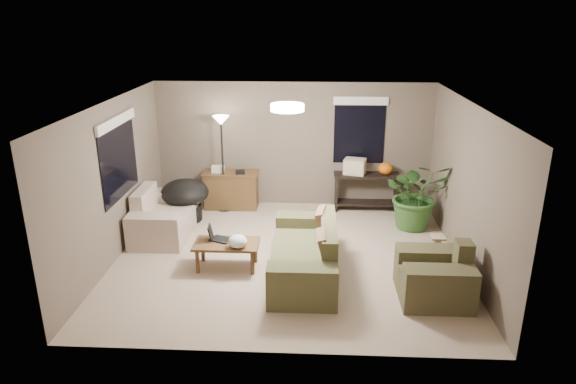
{
  "coord_description": "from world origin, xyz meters",
  "views": [
    {
      "loc": [
        0.38,
        -7.53,
        3.76
      ],
      "look_at": [
        0.0,
        0.2,
        1.05
      ],
      "focal_mm": 32.0,
      "sensor_mm": 36.0,
      "label": 1
    }
  ],
  "objects_px": {
    "loveseat": "(163,218)",
    "armchair": "(435,278)",
    "console_table": "(366,189)",
    "main_sofa": "(307,256)",
    "papasan_chair": "(185,197)",
    "coffee_table": "(227,246)",
    "cat_scratching_post": "(436,253)",
    "desk": "(231,190)",
    "floor_lamp": "(221,132)",
    "houseplant": "(416,202)"
  },
  "relations": [
    {
      "from": "loveseat",
      "to": "papasan_chair",
      "type": "bearing_deg",
      "value": 69.61
    },
    {
      "from": "console_table",
      "to": "floor_lamp",
      "type": "relative_size",
      "value": 0.68
    },
    {
      "from": "loveseat",
      "to": "armchair",
      "type": "relative_size",
      "value": 1.6
    },
    {
      "from": "cat_scratching_post",
      "to": "armchair",
      "type": "bearing_deg",
      "value": -103.78
    },
    {
      "from": "papasan_chair",
      "to": "houseplant",
      "type": "xyz_separation_m",
      "value": [
        4.3,
        -0.15,
        0.04
      ]
    },
    {
      "from": "desk",
      "to": "floor_lamp",
      "type": "relative_size",
      "value": 0.58
    },
    {
      "from": "coffee_table",
      "to": "floor_lamp",
      "type": "height_order",
      "value": "floor_lamp"
    },
    {
      "from": "main_sofa",
      "to": "loveseat",
      "type": "xyz_separation_m",
      "value": [
        -2.58,
        1.37,
        0.0
      ]
    },
    {
      "from": "floor_lamp",
      "to": "papasan_chair",
      "type": "bearing_deg",
      "value": -138.63
    },
    {
      "from": "coffee_table",
      "to": "console_table",
      "type": "distance_m",
      "value": 3.54
    },
    {
      "from": "loveseat",
      "to": "houseplant",
      "type": "xyz_separation_m",
      "value": [
        4.55,
        0.52,
        0.21
      ]
    },
    {
      "from": "coffee_table",
      "to": "papasan_chair",
      "type": "xyz_separation_m",
      "value": [
        -1.1,
        1.9,
        0.11
      ]
    },
    {
      "from": "cat_scratching_post",
      "to": "coffee_table",
      "type": "bearing_deg",
      "value": -175.98
    },
    {
      "from": "papasan_chair",
      "to": "floor_lamp",
      "type": "relative_size",
      "value": 0.6
    },
    {
      "from": "armchair",
      "to": "console_table",
      "type": "height_order",
      "value": "armchair"
    },
    {
      "from": "desk",
      "to": "console_table",
      "type": "bearing_deg",
      "value": 0.21
    },
    {
      "from": "papasan_chair",
      "to": "houseplant",
      "type": "height_order",
      "value": "houseplant"
    },
    {
      "from": "main_sofa",
      "to": "houseplant",
      "type": "bearing_deg",
      "value": 43.84
    },
    {
      "from": "console_table",
      "to": "coffee_table",
      "type": "bearing_deg",
      "value": -132.31
    },
    {
      "from": "loveseat",
      "to": "desk",
      "type": "xyz_separation_m",
      "value": [
        1.02,
        1.38,
        0.08
      ]
    },
    {
      "from": "desk",
      "to": "console_table",
      "type": "relative_size",
      "value": 0.85
    },
    {
      "from": "console_table",
      "to": "floor_lamp",
      "type": "bearing_deg",
      "value": -176.93
    },
    {
      "from": "console_table",
      "to": "cat_scratching_post",
      "type": "distance_m",
      "value": 2.55
    },
    {
      "from": "loveseat",
      "to": "console_table",
      "type": "height_order",
      "value": "loveseat"
    },
    {
      "from": "houseplant",
      "to": "cat_scratching_post",
      "type": "distance_m",
      "value": 1.55
    },
    {
      "from": "coffee_table",
      "to": "console_table",
      "type": "bearing_deg",
      "value": 47.69
    },
    {
      "from": "floor_lamp",
      "to": "houseplant",
      "type": "xyz_separation_m",
      "value": [
        3.66,
        -0.72,
        -1.09
      ]
    },
    {
      "from": "armchair",
      "to": "papasan_chair",
      "type": "relative_size",
      "value": 0.88
    },
    {
      "from": "console_table",
      "to": "main_sofa",
      "type": "bearing_deg",
      "value": -112.57
    },
    {
      "from": "console_table",
      "to": "cat_scratching_post",
      "type": "xyz_separation_m",
      "value": [
        0.87,
        -2.39,
        -0.22
      ]
    },
    {
      "from": "console_table",
      "to": "desk",
      "type": "bearing_deg",
      "value": -179.79
    },
    {
      "from": "main_sofa",
      "to": "cat_scratching_post",
      "type": "height_order",
      "value": "main_sofa"
    },
    {
      "from": "coffee_table",
      "to": "cat_scratching_post",
      "type": "bearing_deg",
      "value": 4.02
    },
    {
      "from": "coffee_table",
      "to": "desk",
      "type": "xyz_separation_m",
      "value": [
        -0.33,
        2.61,
        0.02
      ]
    },
    {
      "from": "armchair",
      "to": "cat_scratching_post",
      "type": "height_order",
      "value": "armchair"
    },
    {
      "from": "coffee_table",
      "to": "console_table",
      "type": "height_order",
      "value": "console_table"
    },
    {
      "from": "papasan_chair",
      "to": "houseplant",
      "type": "relative_size",
      "value": 0.88
    },
    {
      "from": "loveseat",
      "to": "papasan_chair",
      "type": "height_order",
      "value": "loveseat"
    },
    {
      "from": "loveseat",
      "to": "coffee_table",
      "type": "bearing_deg",
      "value": -42.28
    },
    {
      "from": "desk",
      "to": "cat_scratching_post",
      "type": "height_order",
      "value": "desk"
    },
    {
      "from": "console_table",
      "to": "cat_scratching_post",
      "type": "relative_size",
      "value": 2.6
    },
    {
      "from": "desk",
      "to": "console_table",
      "type": "xyz_separation_m",
      "value": [
        2.71,
        0.01,
        0.06
      ]
    },
    {
      "from": "loveseat",
      "to": "armchair",
      "type": "distance_m",
      "value": 4.79
    },
    {
      "from": "cat_scratching_post",
      "to": "desk",
      "type": "bearing_deg",
      "value": 146.44
    },
    {
      "from": "loveseat",
      "to": "papasan_chair",
      "type": "relative_size",
      "value": 1.41
    },
    {
      "from": "loveseat",
      "to": "cat_scratching_post",
      "type": "xyz_separation_m",
      "value": [
        4.61,
        -1.0,
        -0.08
      ]
    },
    {
      "from": "armchair",
      "to": "coffee_table",
      "type": "height_order",
      "value": "armchair"
    },
    {
      "from": "papasan_chair",
      "to": "floor_lamp",
      "type": "bearing_deg",
      "value": 41.37
    },
    {
      "from": "loveseat",
      "to": "cat_scratching_post",
      "type": "bearing_deg",
      "value": -12.21
    },
    {
      "from": "main_sofa",
      "to": "cat_scratching_post",
      "type": "bearing_deg",
      "value": 10.42
    }
  ]
}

